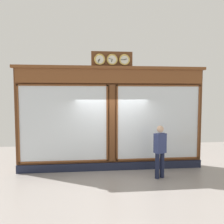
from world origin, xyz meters
The scene contains 3 objects.
ground_plane centered at (0.00, 2.80, 0.00)m, with size 14.00×14.00×0.00m, color gray.
shop_facade centered at (0.00, -0.13, 1.83)m, with size 6.66×0.42×4.14m.
pedestrian centered at (-1.44, 0.91, 0.93)m, with size 0.42×0.34×1.69m.
Camera 1 is at (0.82, 7.90, 2.66)m, focal length 36.81 mm.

